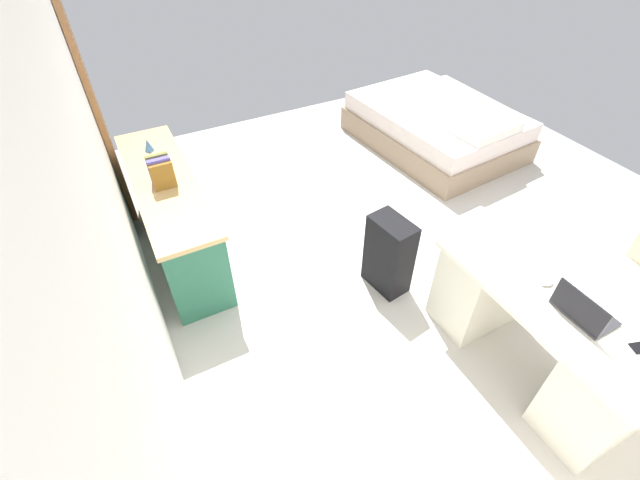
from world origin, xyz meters
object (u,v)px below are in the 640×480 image
Objects in this scene: desk at (538,331)px; figurine_small at (148,145)px; suitcase_black at (389,255)px; laptop at (582,311)px; credenza at (173,215)px; office_chair at (638,287)px; computer_mouse at (548,282)px; bed at (436,126)px.

desk is 3.35m from figurine_small.
suitcase_black is 5.98× the size of figurine_small.
figurine_small is (2.95, 1.79, 0.03)m from laptop.
office_chair is at bearing -131.60° from credenza.
credenza is at bearing 39.44° from computer_mouse.
computer_mouse reaches higher than suitcase_black.
laptop is at bearing 170.98° from computer_mouse.
laptop is at bearing 153.97° from bed.
credenza is at bearing 38.14° from desk.
bed is 6.46× the size of laptop.
suitcase_black is at bearing -141.12° from figurine_small.
laptop is at bearing 173.45° from desk.
office_chair is 1.74m from suitcase_black.
laptop is at bearing -148.85° from figurine_small.
figurine_small is at bearing 43.00° from office_chair.
credenza reaches higher than desk.
bed is 2.44m from suitcase_black.
credenza is (2.30, 1.80, -0.01)m from desk.
computer_mouse is 0.91× the size of figurine_small.
desk is at bearing -166.70° from suitcase_black.
bed is 3.24m from figurine_small.
desk is 1.15m from suitcase_black.
desk is 14.43× the size of computer_mouse.
office_chair is 0.52× the size of credenza.
laptop is 0.27m from computer_mouse.
suitcase_black is (1.15, 1.29, -0.09)m from office_chair.
suitcase_black is at bearing 48.24° from office_chair.
desk is 3.05m from bed.
office_chair is 8.55× the size of figurine_small.
credenza is at bearing 40.50° from suitcase_black.
laptop reaches higher than figurine_small.
credenza is 2.88m from computer_mouse.
computer_mouse is at bearing -140.31° from credenza.
figurine_small is (0.50, 0.00, 0.42)m from credenza.
computer_mouse is at bearing 152.45° from bed.
credenza is 2.73× the size of suitcase_black.
office_chair reaches higher than bed.
computer_mouse is (-2.20, -1.82, 0.36)m from credenza.
desk is 2.19× the size of suitcase_black.
credenza is 3.22m from bed.
bed is at bearing -26.03° from laptop.
credenza is 5.79× the size of laptop.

